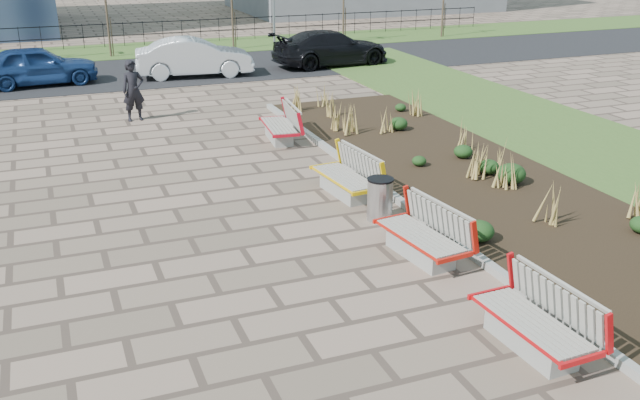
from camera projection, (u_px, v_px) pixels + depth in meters
name	position (u px, v px, depth m)	size (l,w,h in m)	color
ground	(300.00, 333.00, 10.86)	(120.00, 120.00, 0.00)	#7F6657
planting_bed	(472.00, 180.00, 17.31)	(4.50, 18.00, 0.10)	black
planting_curb	(386.00, 191.00, 16.51)	(0.16, 18.00, 0.15)	gray
grass_verge_near	(625.00, 159.00, 18.93)	(5.00, 38.00, 0.04)	#33511E
grass_verge_far	(108.00, 52.00, 35.20)	(80.00, 5.00, 0.04)	#33511E
road	(123.00, 74.00, 29.98)	(80.00, 7.00, 0.02)	black
bench_a	(532.00, 319.00, 10.29)	(0.90, 2.10, 1.00)	red
bench_b	(421.00, 233.00, 13.18)	(0.90, 2.10, 1.00)	red
bench_c	(345.00, 175.00, 16.29)	(0.90, 2.10, 1.00)	yellow
bench_d	(279.00, 124.00, 20.50)	(0.90, 2.10, 1.00)	red
litter_bin	(380.00, 200.00, 14.90)	(0.54, 0.54, 0.91)	#B2B2B7
pedestrian	(133.00, 91.00, 22.47)	(0.70, 0.46, 1.93)	black
car_blue	(37.00, 66.00, 27.52)	(1.80, 4.48, 1.53)	navy
car_silver	(194.00, 57.00, 29.18)	(1.65, 4.73, 1.56)	#B8B9C0
car_black	(331.00, 48.00, 31.52)	(2.15, 5.29, 1.54)	black
tree_c	(107.00, 13.00, 33.17)	(1.40, 1.40, 4.00)	#4C3D2D
tree_d	(232.00, 8.00, 35.20)	(1.40, 1.40, 4.00)	#4C3D2D
tree_e	(344.00, 4.00, 37.24)	(1.40, 1.40, 4.00)	#4C3D2D
tree_f	(443.00, 0.00, 39.28)	(1.40, 1.40, 4.00)	#4C3D2D
railing_fence	(104.00, 35.00, 36.28)	(44.00, 0.10, 1.20)	black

